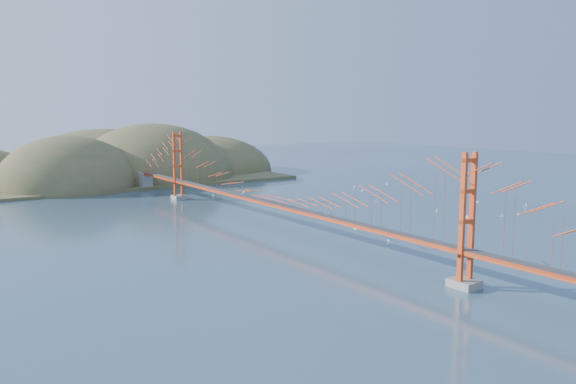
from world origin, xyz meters
TOP-DOWN VIEW (x-y plane):
  - ground at (0.00, 0.00)m, footprint 320.00×320.00m
  - bridge at (0.00, 0.18)m, footprint 2.20×94.40m
  - far_headlands at (2.21, 68.52)m, footprint 84.00×58.00m
  - sailboat_2 at (25.79, -10.26)m, footprint 0.65×0.56m
  - sailboat_9 at (44.33, 24.27)m, footprint 0.51×0.56m
  - sailboat_10 at (11.93, -27.71)m, footprint 0.39×0.48m
  - sailboat_6 at (31.88, -11.69)m, footprint 0.60×0.60m
  - sailboat_1 at (26.58, -4.17)m, footprint 0.69×0.69m
  - sailboat_3 at (12.72, 29.56)m, footprint 0.62×0.51m
  - sailboat_5 at (40.03, -1.37)m, footprint 0.52×0.58m
  - sailboat_15 at (33.31, 19.78)m, footprint 0.50×0.54m
  - sailboat_17 at (34.73, 23.66)m, footprint 0.56×0.52m
  - sailboat_0 at (8.54, -6.32)m, footprint 0.48×0.54m
  - sailboat_12 at (6.70, 30.17)m, footprint 0.58×0.53m
  - sailboat_16 at (26.00, 8.26)m, footprint 0.60×0.60m
  - sailboat_11 at (42.42, -8.72)m, footprint 0.71×0.71m
  - sailboat_14 at (35.42, -12.04)m, footprint 0.53×0.53m
  - sailboat_extra_0 at (6.00, -14.78)m, footprint 0.63×0.59m

SIDE VIEW (x-z plane):
  - ground at x=0.00m, z-range 0.00..0.00m
  - far_headlands at x=2.21m, z-range -12.50..12.50m
  - sailboat_10 at x=11.93m, z-range -0.15..0.42m
  - sailboat_14 at x=35.42m, z-range -0.15..0.42m
  - sailboat_15 at x=33.31m, z-range -0.16..0.44m
  - sailboat_0 at x=8.54m, z-range -0.17..0.45m
  - sailboat_17 at x=34.73m, z-range -0.17..0.46m
  - sailboat_9 at x=44.33m, z-range -0.17..0.46m
  - sailboat_6 at x=31.88m, z-range -0.17..0.46m
  - sailboat_16 at x=26.00m, z-range -0.17..0.46m
  - sailboat_12 at x=6.70m, z-range -0.18..0.48m
  - sailboat_5 at x=40.03m, z-range -0.18..0.48m
  - sailboat_extra_0 at x=6.00m, z-range -0.20..0.51m
  - sailboat_3 at x=12.72m, z-range -0.21..0.52m
  - sailboat_1 at x=26.58m, z-range -0.21..0.52m
  - sailboat_2 at x=25.79m, z-range -0.21..0.53m
  - sailboat_11 at x=42.42m, z-range -0.21..0.53m
  - bridge at x=0.00m, z-range 1.01..13.01m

